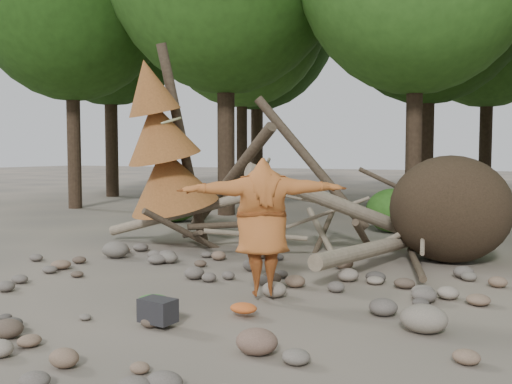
% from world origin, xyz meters
% --- Properties ---
extents(ground, '(120.00, 120.00, 0.00)m').
position_xyz_m(ground, '(0.00, 0.00, 0.00)').
color(ground, '#514C44').
rests_on(ground, ground).
extents(deadfall_pile, '(8.55, 5.24, 3.30)m').
position_xyz_m(deadfall_pile, '(2.02, 4.24, 0.95)').
color(deadfall_pile, '#332619').
rests_on(deadfall_pile, ground).
extents(dead_conifer, '(2.06, 2.16, 4.35)m').
position_xyz_m(dead_conifer, '(-3.12, 3.37, 2.11)').
color(dead_conifer, '#4C3F30').
rests_on(dead_conifer, ground).
extents(bush_left, '(1.80, 1.80, 1.44)m').
position_xyz_m(bush_left, '(-5.50, 7.20, 0.72)').
color(bush_left, '#255115').
rests_on(bush_left, ground).
extents(bush_mid, '(1.40, 1.40, 1.12)m').
position_xyz_m(bush_mid, '(0.80, 7.80, 0.56)').
color(bush_mid, '#31671D').
rests_on(bush_mid, ground).
extents(frisbee_thrower, '(2.55, 1.81, 2.47)m').
position_xyz_m(frisbee_thrower, '(0.65, 0.33, 1.02)').
color(frisbee_thrower, '#AC5B26').
rests_on(frisbee_thrower, ground).
extents(backpack, '(0.44, 0.32, 0.27)m').
position_xyz_m(backpack, '(0.08, -1.30, 0.14)').
color(backpack, black).
rests_on(backpack, ground).
extents(cloth_green, '(0.46, 0.38, 0.17)m').
position_xyz_m(cloth_green, '(-0.33, -0.81, 0.09)').
color(cloth_green, '#366F2C').
rests_on(cloth_green, ground).
extents(cloth_orange, '(0.34, 0.28, 0.13)m').
position_xyz_m(cloth_orange, '(0.80, -0.51, 0.06)').
color(cloth_orange, '#BF5420').
rests_on(cloth_orange, ground).
extents(boulder_front_right, '(0.43, 0.39, 0.26)m').
position_xyz_m(boulder_front_right, '(1.51, -1.60, 0.13)').
color(boulder_front_right, brown).
rests_on(boulder_front_right, ground).
extents(boulder_mid_right, '(0.53, 0.48, 0.32)m').
position_xyz_m(boulder_mid_right, '(2.90, -0.14, 0.16)').
color(boulder_mid_right, gray).
rests_on(boulder_mid_right, ground).
extents(boulder_mid_left, '(0.53, 0.48, 0.32)m').
position_xyz_m(boulder_mid_left, '(-3.24, 1.93, 0.16)').
color(boulder_mid_left, '#686157').
rests_on(boulder_mid_left, ground).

